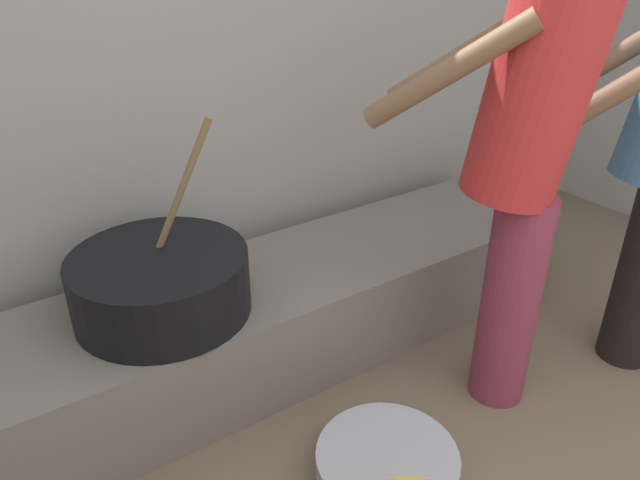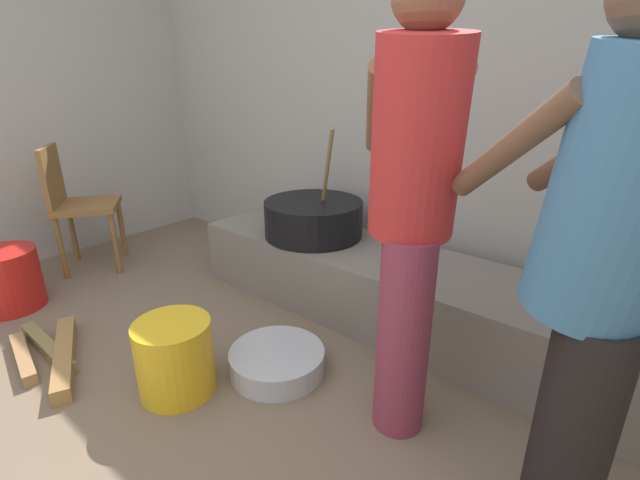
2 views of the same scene
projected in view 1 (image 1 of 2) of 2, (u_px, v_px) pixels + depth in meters
name	position (u px, v px, depth m)	size (l,w,h in m)	color
block_enclosure_rear	(210.00, 25.00, 2.30)	(5.25, 0.20, 2.47)	#ADA8A0
hearth_ledge	(301.00, 305.00, 2.43)	(2.51, 0.60, 0.39)	slate
cooking_pot_main	(161.00, 283.00, 2.00)	(0.60, 0.60, 0.67)	black
cook_in_red_shirt	(525.00, 150.00, 1.83)	(0.65, 0.74, 1.67)	#8C3347
metal_mixing_bowl	(387.00, 466.00, 1.87)	(0.45, 0.45, 0.11)	#B7B7BC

